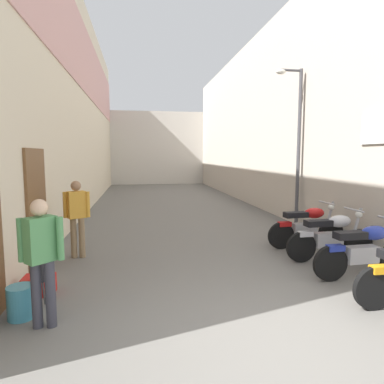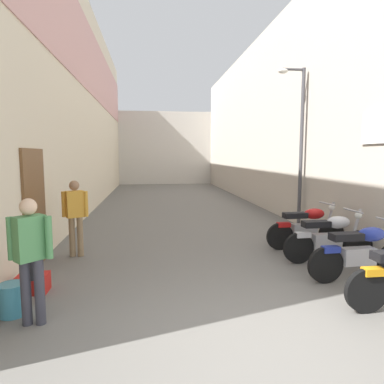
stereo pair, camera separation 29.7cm
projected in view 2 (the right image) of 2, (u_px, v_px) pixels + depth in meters
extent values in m
plane|color=#66635E|center=(183.00, 215.00, 11.71)|extent=(36.93, 36.93, 0.00)
cube|color=beige|center=(87.00, 108.00, 12.82)|extent=(0.40, 20.93, 7.74)
cube|color=brown|center=(35.00, 208.00, 6.19)|extent=(0.06, 1.10, 2.20)
cube|color=#DBA39E|center=(92.00, 62.00, 12.66)|extent=(0.04, 20.93, 2.48)
cube|color=beige|center=(262.00, 123.00, 13.74)|extent=(0.40, 20.93, 6.80)
cube|color=white|center=(377.00, 128.00, 6.43)|extent=(0.04, 0.90, 0.60)
cube|color=beige|center=(165.00, 148.00, 24.70)|extent=(9.54, 2.00, 5.14)
cylinder|color=black|center=(367.00, 291.00, 4.41)|extent=(0.60, 0.09, 0.60)
cube|color=orange|center=(373.00, 271.00, 4.39)|extent=(0.28, 0.14, 0.10)
cylinder|color=black|center=(325.00, 265.00, 5.44)|extent=(0.60, 0.10, 0.60)
cube|color=#9E9EA3|center=(358.00, 256.00, 5.52)|extent=(0.57, 0.22, 0.28)
ellipsoid|color=navy|center=(372.00, 234.00, 5.52)|extent=(0.49, 0.28, 0.24)
cube|color=black|center=(346.00, 237.00, 5.44)|extent=(0.53, 0.24, 0.12)
cube|color=navy|center=(331.00, 249.00, 5.42)|extent=(0.29, 0.15, 0.10)
cylinder|color=black|center=(358.00, 245.00, 6.62)|extent=(0.60, 0.10, 0.60)
cylinder|color=black|center=(298.00, 248.00, 6.42)|extent=(0.60, 0.10, 0.60)
cube|color=#9E9EA3|center=(326.00, 241.00, 6.50)|extent=(0.57, 0.22, 0.28)
ellipsoid|color=#B7B7BC|center=(338.00, 222.00, 6.50)|extent=(0.49, 0.28, 0.24)
cube|color=black|center=(316.00, 224.00, 6.43)|extent=(0.53, 0.24, 0.12)
cylinder|color=#9E9EA3|center=(355.00, 228.00, 6.57)|extent=(0.25, 0.07, 0.77)
cylinder|color=#9E9EA3|center=(353.00, 211.00, 6.52)|extent=(0.06, 0.58, 0.04)
sphere|color=silver|center=(358.00, 216.00, 6.55)|extent=(0.14, 0.14, 0.14)
cube|color=#B7B7BC|center=(303.00, 235.00, 6.41)|extent=(0.28, 0.15, 0.10)
cylinder|color=black|center=(331.00, 234.00, 7.58)|extent=(0.60, 0.12, 0.60)
cylinder|color=black|center=(280.00, 236.00, 7.35)|extent=(0.60, 0.12, 0.60)
cube|color=#9E9EA3|center=(304.00, 230.00, 7.44)|extent=(0.57, 0.23, 0.28)
ellipsoid|color=#AD1414|center=(314.00, 214.00, 7.44)|extent=(0.49, 0.29, 0.24)
cube|color=black|center=(295.00, 215.00, 7.36)|extent=(0.53, 0.25, 0.12)
cylinder|color=#9E9EA3|center=(329.00, 219.00, 7.52)|extent=(0.25, 0.07, 0.77)
cylinder|color=#9E9EA3|center=(327.00, 204.00, 7.47)|extent=(0.07, 0.58, 0.04)
sphere|color=silver|center=(332.00, 208.00, 7.51)|extent=(0.14, 0.14, 0.14)
cube|color=#AD1414|center=(284.00, 225.00, 7.33)|extent=(0.29, 0.16, 0.10)
cylinder|color=#383842|center=(26.00, 293.00, 4.08)|extent=(0.12, 0.12, 0.82)
cylinder|color=#383842|center=(40.00, 292.00, 4.10)|extent=(0.12, 0.12, 0.82)
cube|color=#4C8C51|center=(30.00, 238.00, 4.01)|extent=(0.39, 0.38, 0.54)
sphere|color=#DBB28E|center=(28.00, 207.00, 3.97)|extent=(0.20, 0.20, 0.20)
cylinder|color=#4C8C51|center=(10.00, 239.00, 3.99)|extent=(0.08, 0.08, 0.52)
cylinder|color=#4C8C51|center=(49.00, 237.00, 4.04)|extent=(0.08, 0.08, 0.52)
cylinder|color=#8C7251|center=(72.00, 237.00, 6.85)|extent=(0.12, 0.12, 0.82)
cylinder|color=#8C7251|center=(80.00, 237.00, 6.87)|extent=(0.12, 0.12, 0.82)
cube|color=gold|center=(75.00, 204.00, 6.79)|extent=(0.39, 0.33, 0.54)
sphere|color=#997051|center=(74.00, 185.00, 6.75)|extent=(0.20, 0.20, 0.20)
cylinder|color=gold|center=(64.00, 204.00, 6.76)|extent=(0.08, 0.08, 0.52)
cylinder|color=gold|center=(86.00, 204.00, 6.82)|extent=(0.08, 0.08, 0.52)
cylinder|color=#4299B7|center=(13.00, 299.00, 4.35)|extent=(0.34, 0.34, 0.42)
cube|color=red|center=(33.00, 283.00, 5.08)|extent=(0.44, 0.32, 0.28)
cylinder|color=#4C4C4C|center=(34.00, 272.00, 4.60)|extent=(0.02, 0.22, 0.93)
cone|color=#232328|center=(31.00, 259.00, 4.50)|extent=(0.20, 0.31, 0.58)
cylinder|color=#47474C|center=(301.00, 150.00, 9.42)|extent=(0.10, 0.10, 4.46)
cylinder|color=#47474C|center=(294.00, 69.00, 9.14)|extent=(0.60, 0.07, 0.07)
ellipsoid|color=silver|center=(283.00, 71.00, 9.11)|extent=(0.28, 0.18, 0.14)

